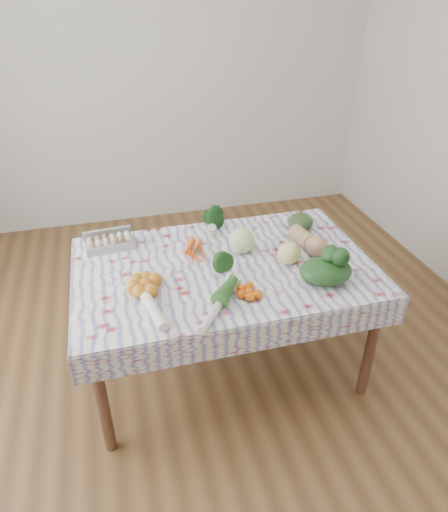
{
  "coord_description": "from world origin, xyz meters",
  "views": [
    {
      "loc": [
        -0.55,
        -2.08,
        2.15
      ],
      "look_at": [
        0.0,
        0.0,
        0.82
      ],
      "focal_mm": 32.0,
      "sensor_mm": 36.0,
      "label": 1
    }
  ],
  "objects_px": {
    "kabocha_squash": "(300,222)",
    "cabbage": "(242,241)",
    "egg_carton": "(110,244)",
    "butternut_squash": "(309,239)",
    "grapefruit": "(289,253)",
    "dining_table": "(224,277)"
  },
  "relations": [
    {
      "from": "butternut_squash",
      "to": "grapefruit",
      "type": "relative_size",
      "value": 2.12
    },
    {
      "from": "cabbage",
      "to": "grapefruit",
      "type": "distance_m",
      "value": 0.29
    },
    {
      "from": "kabocha_squash",
      "to": "cabbage",
      "type": "distance_m",
      "value": 0.48
    },
    {
      "from": "egg_carton",
      "to": "grapefruit",
      "type": "xyz_separation_m",
      "value": [
        0.97,
        -0.41,
        0.03
      ]
    },
    {
      "from": "egg_carton",
      "to": "grapefruit",
      "type": "bearing_deg",
      "value": -28.79
    },
    {
      "from": "dining_table",
      "to": "grapefruit",
      "type": "height_order",
      "value": "grapefruit"
    },
    {
      "from": "kabocha_squash",
      "to": "cabbage",
      "type": "height_order",
      "value": "cabbage"
    },
    {
      "from": "egg_carton",
      "to": "cabbage",
      "type": "height_order",
      "value": "cabbage"
    },
    {
      "from": "kabocha_squash",
      "to": "butternut_squash",
      "type": "bearing_deg",
      "value": -102.25
    },
    {
      "from": "egg_carton",
      "to": "cabbage",
      "type": "relative_size",
      "value": 1.86
    },
    {
      "from": "butternut_squash",
      "to": "kabocha_squash",
      "type": "bearing_deg",
      "value": 65.81
    },
    {
      "from": "cabbage",
      "to": "butternut_squash",
      "type": "height_order",
      "value": "cabbage"
    },
    {
      "from": "egg_carton",
      "to": "butternut_squash",
      "type": "height_order",
      "value": "butternut_squash"
    },
    {
      "from": "cabbage",
      "to": "egg_carton",
      "type": "bearing_deg",
      "value": 162.89
    },
    {
      "from": "egg_carton",
      "to": "dining_table",
      "type": "bearing_deg",
      "value": -34.86
    },
    {
      "from": "butternut_squash",
      "to": "grapefruit",
      "type": "bearing_deg",
      "value": -157.61
    },
    {
      "from": "kabocha_squash",
      "to": "butternut_squash",
      "type": "distance_m",
      "value": 0.25
    },
    {
      "from": "dining_table",
      "to": "egg_carton",
      "type": "bearing_deg",
      "value": 150.79
    },
    {
      "from": "butternut_squash",
      "to": "cabbage",
      "type": "bearing_deg",
      "value": 157.97
    },
    {
      "from": "cabbage",
      "to": "grapefruit",
      "type": "relative_size",
      "value": 1.15
    },
    {
      "from": "egg_carton",
      "to": "butternut_squash",
      "type": "distance_m",
      "value": 1.17
    },
    {
      "from": "kabocha_squash",
      "to": "cabbage",
      "type": "bearing_deg",
      "value": -158.8
    }
  ]
}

